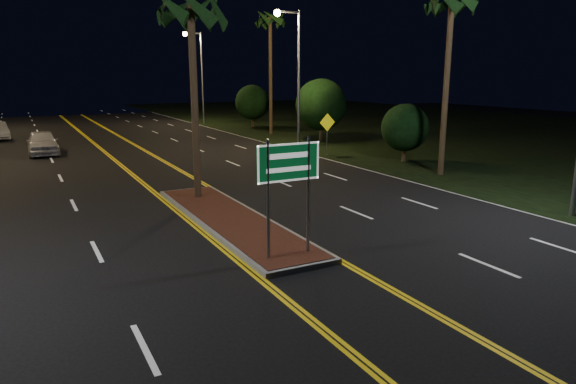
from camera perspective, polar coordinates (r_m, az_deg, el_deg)
ground at (r=11.84m, az=6.57°, el=-11.77°), size 120.00×120.00×0.00m
grass_right at (r=49.76m, az=19.02°, el=6.59°), size 40.00×110.00×0.01m
median_island at (r=17.65m, az=-6.37°, el=-3.06°), size 2.25×10.25×0.17m
highway_sign at (r=13.39m, az=0.06°, el=2.06°), size 1.80×0.08×3.20m
streetlight_right_mid at (r=35.09m, az=0.65°, el=14.15°), size 1.91×0.44×9.00m
streetlight_right_far at (r=53.51m, az=-9.95°, el=13.56°), size 1.91×0.44×9.00m
palm_median at (r=20.41m, az=-10.77°, el=19.34°), size 2.40×2.40×8.30m
palm_right_near at (r=26.71m, az=17.76°, el=19.44°), size 2.40×2.40×9.30m
palm_right_far at (r=43.40m, az=-1.99°, el=18.53°), size 2.40×2.40×10.30m
shrub_near at (r=30.27m, az=12.86°, el=6.98°), size 2.70×2.70×3.30m
shrub_mid at (r=38.58m, az=3.68°, el=9.67°), size 3.78×3.78×4.62m
shrub_far at (r=49.13m, az=-3.98°, el=9.91°), size 3.24×3.24×3.96m
car_near at (r=35.76m, az=-25.63°, el=5.17°), size 2.29×5.23×1.74m
warning_sign at (r=31.91m, az=4.38°, el=7.09°), size 1.08×0.09×2.58m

